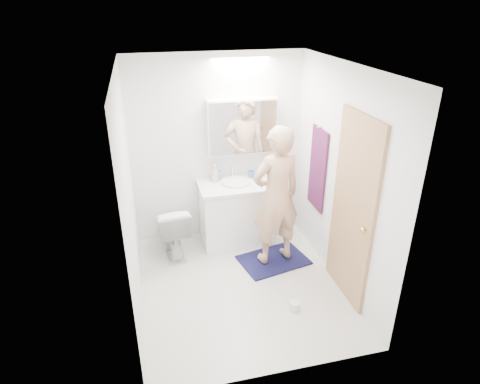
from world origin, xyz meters
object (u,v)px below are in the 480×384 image
object	(u,v)px
medicine_cabinet	(242,127)
vanity_cabinet	(236,214)
soap_bottle_a	(215,173)
toilet_paper_roll	(294,306)
toilet	(172,229)
soap_bottle_b	(217,173)
toothbrush_cup	(251,174)
person	(276,196)

from	to	relation	value
medicine_cabinet	vanity_cabinet	bearing A→B (deg)	-120.77
vanity_cabinet	soap_bottle_a	distance (m)	0.62
soap_bottle_a	toilet_paper_roll	world-z (taller)	soap_bottle_a
toilet	soap_bottle_b	bearing A→B (deg)	-161.02
soap_bottle_b	toothbrush_cup	distance (m)	0.45
vanity_cabinet	soap_bottle_b	size ratio (longest dim) A/B	4.71
medicine_cabinet	soap_bottle_b	distance (m)	0.67
vanity_cabinet	soap_bottle_a	world-z (taller)	soap_bottle_a
toothbrush_cup	medicine_cabinet	bearing A→B (deg)	155.64
person	toilet_paper_roll	world-z (taller)	person
toilet	person	bearing A→B (deg)	152.30
person	vanity_cabinet	bearing A→B (deg)	-73.22
toilet	soap_bottle_b	distance (m)	0.91
medicine_cabinet	toothbrush_cup	size ratio (longest dim) A/B	9.24
toilet	soap_bottle_a	xyz separation A→B (m)	(0.61, 0.26, 0.59)
vanity_cabinet	toilet_paper_roll	world-z (taller)	vanity_cabinet
medicine_cabinet	toilet_paper_roll	size ratio (longest dim) A/B	8.00
soap_bottle_a	toothbrush_cup	bearing A→B (deg)	1.19
person	toothbrush_cup	bearing A→B (deg)	-95.02
medicine_cabinet	person	xyz separation A→B (m)	(0.21, -0.81, -0.61)
person	toothbrush_cup	xyz separation A→B (m)	(-0.10, 0.76, -0.03)
medicine_cabinet	toilet	distance (m)	1.55
toilet_paper_roll	soap_bottle_b	bearing A→B (deg)	106.05
person	soap_bottle_a	distance (m)	0.94
soap_bottle_b	toilet_paper_roll	world-z (taller)	soap_bottle_b
toilet_paper_roll	medicine_cabinet	bearing A→B (deg)	94.90
soap_bottle_a	toilet_paper_roll	xyz separation A→B (m)	(0.52, -1.64, -0.88)
soap_bottle_b	toothbrush_cup	size ratio (longest dim) A/B	2.00
vanity_cabinet	person	distance (m)	0.85
vanity_cabinet	toilet_paper_roll	bearing A→B (deg)	-79.70
toilet_paper_roll	toothbrush_cup	bearing A→B (deg)	91.22
vanity_cabinet	soap_bottle_b	xyz separation A→B (m)	(-0.21, 0.18, 0.53)
vanity_cabinet	toilet	size ratio (longest dim) A/B	1.32
vanity_cabinet	medicine_cabinet	distance (m)	1.14
toilet	soap_bottle_a	distance (m)	0.89
medicine_cabinet	toothbrush_cup	distance (m)	0.65
medicine_cabinet	toilet	size ratio (longest dim) A/B	1.29
soap_bottle_a	soap_bottle_b	world-z (taller)	soap_bottle_a
soap_bottle_a	toothbrush_cup	size ratio (longest dim) A/B	2.39
vanity_cabinet	soap_bottle_a	xyz separation A→B (m)	(-0.25, 0.15, 0.54)
person	toilet_paper_roll	xyz separation A→B (m)	(-0.06, -0.89, -0.84)
person	toothbrush_cup	size ratio (longest dim) A/B	17.69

